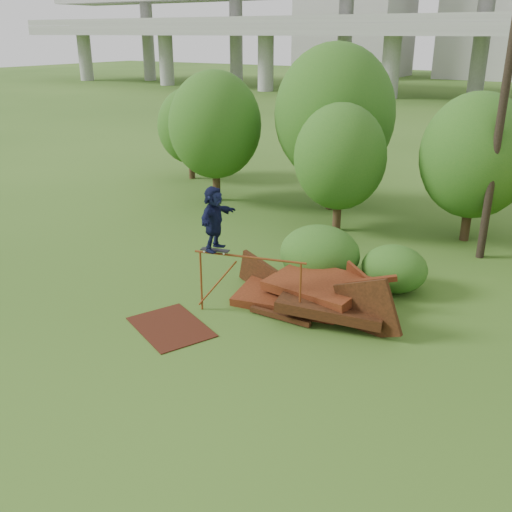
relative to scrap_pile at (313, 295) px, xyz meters
The scene contains 14 objects.
ground 2.90m from the scrap_pile, 104.27° to the right, with size 240.00×240.00×0.00m, color #2D5116.
scrap_pile is the anchor object (origin of this frame).
grind_rail 2.16m from the scrap_pile, 132.56° to the right, with size 3.14×0.91×1.85m.
skateboard 3.22m from the scrap_pile, 143.46° to the right, with size 0.85×0.43×0.08m.
skater 3.74m from the scrap_pile, 143.46° to the right, with size 1.69×0.54×1.82m, color black.
flat_plate 4.25m from the scrap_pile, 131.15° to the right, with size 2.37×1.69×0.03m, color #39160C.
tree_0 12.69m from the scrap_pile, 139.45° to the left, with size 4.33×4.33×6.10m.
tree_1 11.12m from the scrap_pile, 112.75° to the left, with size 5.26×5.26×7.32m.
tree_2 7.80m from the scrap_pile, 109.61° to the left, with size 3.66×3.66×5.16m.
tree_3 9.31m from the scrap_pile, 74.98° to the left, with size 4.10×4.10×5.69m.
tree_6 17.22m from the scrap_pile, 140.41° to the left, with size 3.54×3.54×4.95m.
shrub_left 2.21m from the scrap_pile, 112.14° to the left, with size 2.64×2.44×1.83m, color #154C14.
shrub_right 2.95m from the scrap_pile, 58.21° to the left, with size 2.06×1.89×1.46m, color #154C14.
utility_pole 8.89m from the scrap_pile, 64.94° to the left, with size 1.40×0.28×9.75m.
Camera 1 is at (7.41, -10.94, 7.60)m, focal length 40.00 mm.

